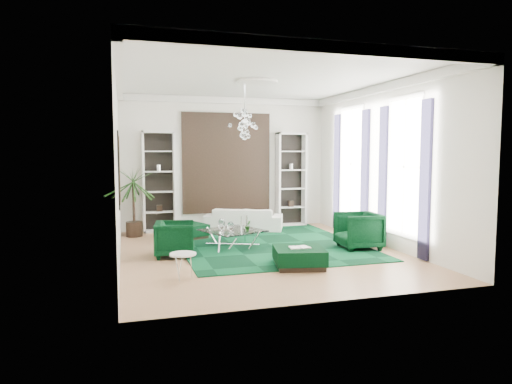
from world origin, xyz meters
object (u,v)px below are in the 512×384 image
object	(u,v)px
coffee_table	(233,239)
armchair_left	(175,239)
sofa	(244,219)
side_table	(183,267)
palm	(134,192)
ottoman_side	(188,231)
ottoman_front	(299,257)
armchair_right	(358,231)

from	to	relation	value
coffee_table	armchair_left	bearing A→B (deg)	-158.96
sofa	armchair_left	distance (m)	3.55
side_table	palm	xyz separation A→B (m)	(-0.72, 4.44, 0.96)
sofa	coffee_table	size ratio (longest dim) A/B	1.81
ottoman_side	palm	size ratio (longest dim) A/B	0.35
coffee_table	ottoman_front	world-z (taller)	coffee_table
armchair_left	armchair_right	world-z (taller)	armchair_right
ottoman_front	side_table	xyz separation A→B (m)	(-2.26, -0.23, 0.03)
sofa	side_table	bearing A→B (deg)	85.56
ottoman_front	palm	xyz separation A→B (m)	(-2.98, 4.21, 0.99)
ottoman_front	ottoman_side	bearing A→B (deg)	115.39
armchair_right	palm	bearing A→B (deg)	-117.18
sofa	coffee_table	world-z (taller)	sofa
sofa	ottoman_front	size ratio (longest dim) A/B	2.32
armchair_left	ottoman_side	size ratio (longest dim) A/B	0.99
ottoman_side	sofa	bearing A→B (deg)	25.47
armchair_left	armchair_right	distance (m)	4.15
armchair_right	ottoman_front	size ratio (longest dim) A/B	0.98
armchair_left	ottoman_front	xyz separation A→B (m)	(2.21, -1.58, -0.19)
armchair_right	coffee_table	xyz separation A→B (m)	(-2.75, 0.94, -0.21)
armchair_left	sofa	bearing A→B (deg)	-30.82
sofa	armchair_left	xyz separation A→B (m)	(-2.24, -2.75, 0.06)
palm	sofa	bearing A→B (deg)	2.34
ottoman_front	side_table	bearing A→B (deg)	-174.19
palm	ottoman_front	bearing A→B (deg)	-54.68
ottoman_side	armchair_left	bearing A→B (deg)	-105.45
coffee_table	ottoman_front	xyz separation A→B (m)	(0.82, -2.12, -0.02)
armchair_left	armchair_right	bearing A→B (deg)	-87.22
palm	coffee_table	bearing A→B (deg)	-44.08
armchair_right	ottoman_side	bearing A→B (deg)	-118.56
coffee_table	side_table	world-z (taller)	side_table
armchair_left	ottoman_side	bearing A→B (deg)	-7.11
armchair_left	palm	world-z (taller)	palm
armchair_right	palm	xyz separation A→B (m)	(-4.91, 3.03, 0.76)
ottoman_front	palm	bearing A→B (deg)	125.32
ottoman_front	armchair_left	bearing A→B (deg)	144.38
sofa	coffee_table	bearing A→B (deg)	91.23
sofa	ottoman_front	world-z (taller)	sofa
armchair_left	ottoman_front	distance (m)	2.72
sofa	armchair_right	size ratio (longest dim) A/B	2.35
ottoman_side	armchair_right	bearing A→B (deg)	-33.07
armchair_left	armchair_right	xyz separation A→B (m)	(4.13, -0.40, 0.05)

